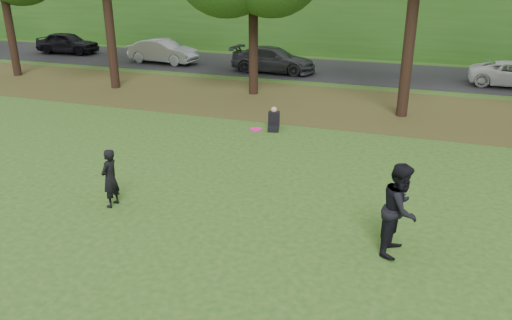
{
  "coord_description": "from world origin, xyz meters",
  "views": [
    {
      "loc": [
        4.97,
        -8.22,
        5.64
      ],
      "look_at": [
        1.21,
        2.4,
        1.3
      ],
      "focal_mm": 35.0,
      "sensor_mm": 36.0,
      "label": 1
    }
  ],
  "objects": [
    {
      "name": "seated_person",
      "position": [
        -0.38,
        8.87,
        0.31
      ],
      "size": [
        0.58,
        0.81,
        0.83
      ],
      "rotation": [
        0.0,
        0.0,
        0.25
      ],
      "color": "black",
      "rests_on": "ground"
    },
    {
      "name": "far_hedge",
      "position": [
        0.0,
        27.0,
        2.5
      ],
      "size": [
        70.0,
        3.0,
        5.0
      ],
      "primitive_type": "cube",
      "color": "#234D16",
      "rests_on": "ground"
    },
    {
      "name": "player_right",
      "position": [
        4.69,
        1.47,
        1.0
      ],
      "size": [
        0.91,
        1.09,
        2.0
      ],
      "primitive_type": "imported",
      "rotation": [
        0.0,
        0.0,
        1.4
      ],
      "color": "black",
      "rests_on": "ground"
    },
    {
      "name": "player_left",
      "position": [
        -2.28,
        1.33,
        0.76
      ],
      "size": [
        0.37,
        0.56,
        1.51
      ],
      "primitive_type": "imported",
      "rotation": [
        0.0,
        0.0,
        -1.58
      ],
      "color": "black",
      "rests_on": "ground"
    },
    {
      "name": "ground",
      "position": [
        0.0,
        0.0,
        0.0
      ],
      "size": [
        120.0,
        120.0,
        0.0
      ],
      "primitive_type": "plane",
      "color": "#234A17",
      "rests_on": "ground"
    },
    {
      "name": "leaf_litter",
      "position": [
        0.0,
        13.0,
        0.01
      ],
      "size": [
        60.0,
        7.0,
        0.01
      ],
      "primitive_type": "cube",
      "color": "#4D341B",
      "rests_on": "ground"
    },
    {
      "name": "street",
      "position": [
        0.0,
        21.0,
        0.01
      ],
      "size": [
        70.0,
        7.0,
        0.02
      ],
      "primitive_type": "cube",
      "color": "black",
      "rests_on": "ground"
    },
    {
      "name": "parked_cars",
      "position": [
        -2.99,
        19.76,
        0.72
      ],
      "size": [
        37.37,
        3.83,
        1.48
      ],
      "color": "black",
      "rests_on": "street"
    },
    {
      "name": "frisbee",
      "position": [
        1.43,
        1.75,
        2.29
      ],
      "size": [
        0.38,
        0.38,
        0.03
      ],
      "color": "#EB137F",
      "rests_on": "ground"
    }
  ]
}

